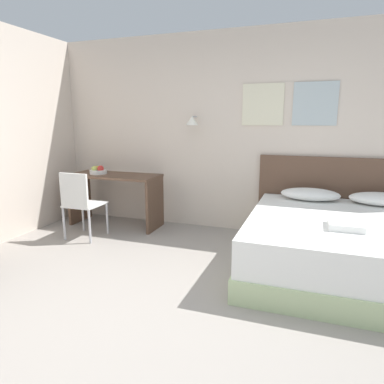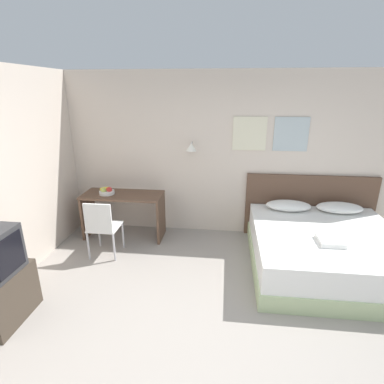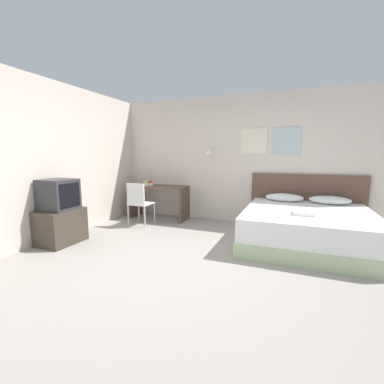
{
  "view_description": "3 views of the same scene",
  "coord_description": "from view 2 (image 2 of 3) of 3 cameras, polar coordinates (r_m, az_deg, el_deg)",
  "views": [
    {
      "loc": [
        0.99,
        -2.04,
        1.51
      ],
      "look_at": [
        -0.24,
        1.47,
        0.72
      ],
      "focal_mm": 32.0,
      "sensor_mm": 36.0,
      "label": 1
    },
    {
      "loc": [
        -0.01,
        -2.28,
        2.35
      ],
      "look_at": [
        -0.45,
        1.58,
        1.02
      ],
      "focal_mm": 28.0,
      "sensor_mm": 36.0,
      "label": 2
    },
    {
      "loc": [
        1.14,
        -2.87,
        1.44
      ],
      "look_at": [
        -0.5,
        1.26,
        0.79
      ],
      "focal_mm": 24.0,
      "sensor_mm": 36.0,
      "label": 3
    }
  ],
  "objects": [
    {
      "name": "pillow_left",
      "position": [
        4.92,
        17.89,
        -2.47
      ],
      "size": [
        0.69,
        0.36,
        0.14
      ],
      "color": "white",
      "rests_on": "bed"
    },
    {
      "name": "desk",
      "position": [
        5.05,
        -12.93,
        -2.72
      ],
      "size": [
        1.29,
        0.54,
        0.75
      ],
      "color": "brown",
      "rests_on": "ground_plane"
    },
    {
      "name": "pillow_right",
      "position": [
        5.14,
        26.3,
        -2.68
      ],
      "size": [
        0.69,
        0.36,
        0.14
      ],
      "color": "white",
      "rests_on": "bed"
    },
    {
      "name": "wall_back",
      "position": [
        4.93,
        6.59,
        6.85
      ],
      "size": [
        5.99,
        0.31,
        2.65
      ],
      "color": "beige",
      "rests_on": "ground_plane"
    },
    {
      "name": "fruit_bowl",
      "position": [
        5.02,
        -15.95,
        0.13
      ],
      "size": [
        0.25,
        0.24,
        0.12
      ],
      "color": "silver",
      "rests_on": "desk"
    },
    {
      "name": "bed",
      "position": [
        4.51,
        24.02,
        -10.24
      ],
      "size": [
        1.94,
        1.95,
        0.56
      ],
      "color": "#B2C693",
      "rests_on": "ground_plane"
    },
    {
      "name": "headboard",
      "position": [
        5.29,
        21.34,
        -2.58
      ],
      "size": [
        2.06,
        0.06,
        1.06
      ],
      "color": "brown",
      "rests_on": "ground_plane"
    },
    {
      "name": "folded_towel_near_foot",
      "position": [
        4.11,
        24.88,
        -8.38
      ],
      "size": [
        0.29,
        0.32,
        0.06
      ],
      "color": "white",
      "rests_on": "bed"
    },
    {
      "name": "desk_chair",
      "position": [
        4.51,
        -16.81,
        -6.01
      ],
      "size": [
        0.43,
        0.43,
        0.87
      ],
      "color": "white",
      "rests_on": "ground_plane"
    },
    {
      "name": "ground_plane",
      "position": [
        3.27,
        5.23,
        -27.06
      ],
      "size": [
        24.0,
        24.0,
        0.0
      ],
      "primitive_type": "plane",
      "color": "gray"
    }
  ]
}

